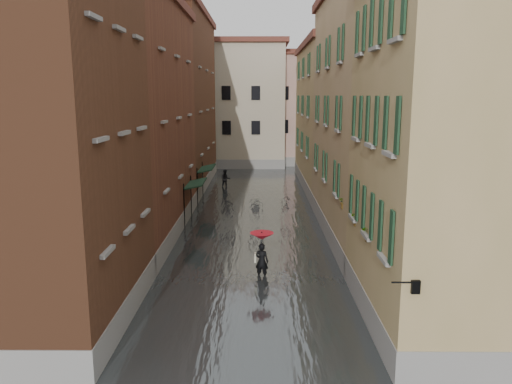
{
  "coord_description": "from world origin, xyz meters",
  "views": [
    {
      "loc": [
        0.4,
        -17.99,
        7.76
      ],
      "look_at": [
        0.22,
        6.53,
        3.0
      ],
      "focal_mm": 35.0,
      "sensor_mm": 36.0,
      "label": 1
    }
  ],
  "objects": [
    {
      "name": "window_planters",
      "position": [
        4.12,
        0.54,
        3.51
      ],
      "size": [
        0.59,
        5.78,
        0.84
      ],
      "color": "brown",
      "rests_on": "ground"
    },
    {
      "name": "building_right_mid",
      "position": [
        7.0,
        9.0,
        6.5
      ],
      "size": [
        6.0,
        14.0,
        13.0
      ],
      "primitive_type": "cube",
      "color": "tan",
      "rests_on": "ground"
    },
    {
      "name": "building_left_mid",
      "position": [
        -7.0,
        9.0,
        6.25
      ],
      "size": [
        6.0,
        14.0,
        12.5
      ],
      "primitive_type": "cube",
      "color": "brown",
      "rests_on": "ground"
    },
    {
      "name": "wall_lantern",
      "position": [
        4.33,
        -6.0,
        3.01
      ],
      "size": [
        0.71,
        0.22,
        0.35
      ],
      "color": "black",
      "rests_on": "ground"
    },
    {
      "name": "building_right_far",
      "position": [
        7.0,
        24.0,
        5.75
      ],
      "size": [
        6.0,
        16.0,
        11.5
      ],
      "primitive_type": "cube",
      "color": "#99844F",
      "rests_on": "ground"
    },
    {
      "name": "building_left_far",
      "position": [
        -7.0,
        24.0,
        7.0
      ],
      "size": [
        6.0,
        16.0,
        14.0
      ],
      "primitive_type": "cube",
      "color": "brown",
      "rests_on": "ground"
    },
    {
      "name": "pedestrian_far",
      "position": [
        -2.46,
        23.24,
        0.83
      ],
      "size": [
        0.9,
        0.75,
        1.65
      ],
      "primitive_type": "imported",
      "rotation": [
        0.0,
        0.0,
        0.16
      ],
      "color": "black",
      "rests_on": "ground"
    },
    {
      "name": "building_left_near",
      "position": [
        -7.0,
        -2.0,
        6.5
      ],
      "size": [
        6.0,
        8.0,
        13.0
      ],
      "primitive_type": "cube",
      "color": "brown",
      "rests_on": "ground"
    },
    {
      "name": "building_right_near",
      "position": [
        7.0,
        -2.0,
        5.75
      ],
      "size": [
        6.0,
        8.0,
        11.5
      ],
      "primitive_type": "cube",
      "color": "#99844F",
      "rests_on": "ground"
    },
    {
      "name": "building_end_pink",
      "position": [
        6.0,
        40.0,
        6.0
      ],
      "size": [
        10.0,
        9.0,
        12.0
      ],
      "primitive_type": "cube",
      "color": "tan",
      "rests_on": "ground"
    },
    {
      "name": "awning_far",
      "position": [
        -3.48,
        17.85,
        2.47
      ],
      "size": [
        1.09,
        3.34,
        2.8
      ],
      "color": "#163320",
      "rests_on": "ground"
    },
    {
      "name": "ground",
      "position": [
        0.0,
        0.0,
        0.0
      ],
      "size": [
        120.0,
        120.0,
        0.0
      ],
      "primitive_type": "plane",
      "color": "#5C5C5F",
      "rests_on": "ground"
    },
    {
      "name": "floodwater",
      "position": [
        0.0,
        13.0,
        0.1
      ],
      "size": [
        10.0,
        60.0,
        0.2
      ],
      "primitive_type": "cube",
      "color": "#444A4C",
      "rests_on": "ground"
    },
    {
      "name": "building_end_cream",
      "position": [
        -3.0,
        38.0,
        6.5
      ],
      "size": [
        12.0,
        9.0,
        13.0
      ],
      "primitive_type": "cube",
      "color": "#B0A58C",
      "rests_on": "ground"
    },
    {
      "name": "pedestrian_main",
      "position": [
        0.49,
        2.32,
        1.31
      ],
      "size": [
        1.04,
        1.04,
        2.06
      ],
      "color": "black",
      "rests_on": "ground"
    },
    {
      "name": "awning_near",
      "position": [
        -3.49,
        11.52,
        2.47
      ],
      "size": [
        1.09,
        3.0,
        2.8
      ],
      "color": "#163320",
      "rests_on": "ground"
    }
  ]
}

